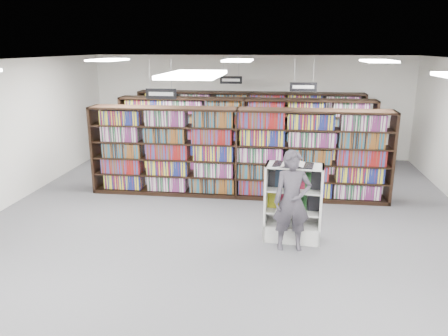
# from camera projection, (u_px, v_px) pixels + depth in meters

# --- Properties ---
(floor) EXTENTS (12.00, 12.00, 0.00)m
(floor) POSITION_uv_depth(u_px,v_px,m) (227.00, 229.00, 8.58)
(floor) COLOR #56565B
(floor) RESTS_ON ground
(ceiling) EXTENTS (10.00, 12.00, 0.10)m
(ceiling) POSITION_uv_depth(u_px,v_px,m) (227.00, 62.00, 7.72)
(ceiling) COLOR silver
(ceiling) RESTS_ON wall_back
(wall_back) EXTENTS (10.00, 0.10, 3.20)m
(wall_back) POSITION_uv_depth(u_px,v_px,m) (250.00, 107.00, 13.88)
(wall_back) COLOR white
(wall_back) RESTS_ON ground
(bookshelf_row_near) EXTENTS (7.00, 0.60, 2.10)m
(bookshelf_row_near) POSITION_uv_depth(u_px,v_px,m) (237.00, 153.00, 10.21)
(bookshelf_row_near) COLOR black
(bookshelf_row_near) RESTS_ON floor
(bookshelf_row_mid) EXTENTS (7.00, 0.60, 2.10)m
(bookshelf_row_mid) POSITION_uv_depth(u_px,v_px,m) (244.00, 136.00, 12.12)
(bookshelf_row_mid) COLOR black
(bookshelf_row_mid) RESTS_ON floor
(bookshelf_row_far) EXTENTS (7.00, 0.60, 2.10)m
(bookshelf_row_far) POSITION_uv_depth(u_px,v_px,m) (249.00, 126.00, 13.74)
(bookshelf_row_far) COLOR black
(bookshelf_row_far) RESTS_ON floor
(aisle_sign_left) EXTENTS (0.65, 0.02, 0.80)m
(aisle_sign_left) POSITION_uv_depth(u_px,v_px,m) (161.00, 93.00, 9.04)
(aisle_sign_left) COLOR #B2B2B7
(aisle_sign_left) RESTS_ON ceiling
(aisle_sign_right) EXTENTS (0.65, 0.02, 0.80)m
(aisle_sign_right) POSITION_uv_depth(u_px,v_px,m) (303.00, 86.00, 10.58)
(aisle_sign_right) COLOR #B2B2B7
(aisle_sign_right) RESTS_ON ceiling
(aisle_sign_center) EXTENTS (0.65, 0.02, 0.80)m
(aisle_sign_center) POSITION_uv_depth(u_px,v_px,m) (231.00, 79.00, 12.74)
(aisle_sign_center) COLOR #B2B2B7
(aisle_sign_center) RESTS_ON ceiling
(troffer_front_center) EXTENTS (0.60, 1.20, 0.04)m
(troffer_front_center) POSITION_uv_depth(u_px,v_px,m) (194.00, 75.00, 4.87)
(troffer_front_center) COLOR white
(troffer_front_center) RESTS_ON ceiling
(troffer_back_left) EXTENTS (0.60, 1.20, 0.04)m
(troffer_back_left) POSITION_uv_depth(u_px,v_px,m) (108.00, 60.00, 10.01)
(troffer_back_left) COLOR white
(troffer_back_left) RESTS_ON ceiling
(troffer_back_center) EXTENTS (0.60, 1.20, 0.04)m
(troffer_back_center) POSITION_uv_depth(u_px,v_px,m) (238.00, 60.00, 9.64)
(troffer_back_center) COLOR white
(troffer_back_center) RESTS_ON ceiling
(troffer_back_right) EXTENTS (0.60, 1.20, 0.04)m
(troffer_back_right) POSITION_uv_depth(u_px,v_px,m) (378.00, 61.00, 9.27)
(troffer_back_right) COLOR white
(troffer_back_right) RESTS_ON ceiling
(endcap_display) EXTENTS (1.06, 0.60, 1.43)m
(endcap_display) POSITION_uv_depth(u_px,v_px,m) (293.00, 214.00, 8.03)
(endcap_display) COLOR silver
(endcap_display) RESTS_ON floor
(open_book) EXTENTS (0.75, 0.50, 0.13)m
(open_book) POSITION_uv_depth(u_px,v_px,m) (293.00, 164.00, 7.71)
(open_book) COLOR black
(open_book) RESTS_ON endcap_display
(shopper) EXTENTS (0.70, 0.50, 1.78)m
(shopper) POSITION_uv_depth(u_px,v_px,m) (292.00, 201.00, 7.52)
(shopper) COLOR #46424B
(shopper) RESTS_ON floor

